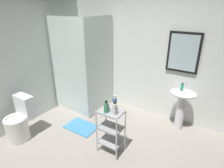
# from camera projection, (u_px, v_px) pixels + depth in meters

# --- Properties ---
(ground_plane) EXTENTS (4.20, 4.20, 0.02)m
(ground_plane) POSITION_uv_depth(u_px,v_px,m) (97.00, 163.00, 2.80)
(ground_plane) COLOR gray
(wall_back) EXTENTS (4.20, 0.14, 2.50)m
(wall_back) POSITION_uv_depth(u_px,v_px,m) (150.00, 55.00, 3.73)
(wall_back) COLOR white
(wall_back) RESTS_ON ground_plane
(wall_left) EXTENTS (0.10, 4.20, 2.50)m
(wall_left) POSITION_uv_depth(u_px,v_px,m) (8.00, 64.00, 3.22)
(wall_left) COLOR white
(wall_left) RESTS_ON ground_plane
(shower_stall) EXTENTS (0.92, 0.92, 2.00)m
(shower_stall) POSITION_uv_depth(u_px,v_px,m) (85.00, 89.00, 4.15)
(shower_stall) COLOR white
(shower_stall) RESTS_ON ground_plane
(pedestal_sink) EXTENTS (0.46, 0.37, 0.81)m
(pedestal_sink) POSITION_uv_depth(u_px,v_px,m) (182.00, 102.00, 3.35)
(pedestal_sink) COLOR white
(pedestal_sink) RESTS_ON ground_plane
(sink_faucet) EXTENTS (0.03, 0.03, 0.10)m
(sink_faucet) POSITION_uv_depth(u_px,v_px,m) (186.00, 85.00, 3.33)
(sink_faucet) COLOR silver
(sink_faucet) RESTS_ON pedestal_sink
(toilet) EXTENTS (0.37, 0.49, 0.76)m
(toilet) POSITION_uv_depth(u_px,v_px,m) (19.00, 122.00, 3.22)
(toilet) COLOR white
(toilet) RESTS_ON ground_plane
(storage_cart) EXTENTS (0.38, 0.28, 0.74)m
(storage_cart) POSITION_uv_depth(u_px,v_px,m) (111.00, 128.00, 2.86)
(storage_cart) COLOR silver
(storage_cart) RESTS_ON ground_plane
(hand_soap_bottle) EXTENTS (0.05, 0.05, 0.14)m
(hand_soap_bottle) POSITION_uv_depth(u_px,v_px,m) (182.00, 87.00, 3.22)
(hand_soap_bottle) COLOR #2DBC99
(hand_soap_bottle) RESTS_ON pedestal_sink
(lotion_bottle_white) EXTENTS (0.07, 0.07, 0.21)m
(lotion_bottle_white) POSITION_uv_depth(u_px,v_px,m) (114.00, 109.00, 2.63)
(lotion_bottle_white) COLOR white
(lotion_bottle_white) RESTS_ON storage_cart
(shampoo_bottle_blue) EXTENTS (0.06, 0.06, 0.25)m
(shampoo_bottle_blue) POSITION_uv_depth(u_px,v_px,m) (115.00, 104.00, 2.73)
(shampoo_bottle_blue) COLOR #2959AF
(shampoo_bottle_blue) RESTS_ON storage_cart
(body_wash_bottle_green) EXTENTS (0.07, 0.07, 0.19)m
(body_wash_bottle_green) POSITION_uv_depth(u_px,v_px,m) (106.00, 107.00, 2.69)
(body_wash_bottle_green) COLOR #378B56
(body_wash_bottle_green) RESTS_ON storage_cart
(rinse_cup) EXTENTS (0.06, 0.06, 0.10)m
(rinse_cup) POSITION_uv_depth(u_px,v_px,m) (107.00, 106.00, 2.78)
(rinse_cup) COLOR silver
(rinse_cup) RESTS_ON storage_cart
(bath_mat) EXTENTS (0.60, 0.40, 0.02)m
(bath_mat) POSITION_uv_depth(u_px,v_px,m) (81.00, 127.00, 3.60)
(bath_mat) COLOR teal
(bath_mat) RESTS_ON ground_plane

